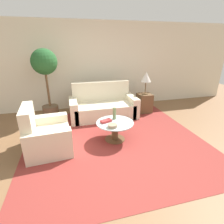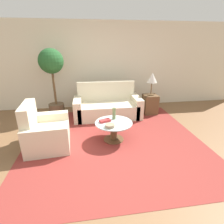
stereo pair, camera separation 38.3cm
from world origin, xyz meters
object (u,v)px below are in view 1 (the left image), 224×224
object	(u,v)px
armchair	(45,136)
book_stack	(106,121)
sofa_main	(103,106)
bowl	(112,126)
coffee_table	(115,128)
potted_plant	(46,72)
table_lamp	(146,78)
vase	(114,113)

from	to	relation	value
armchair	book_stack	size ratio (longest dim) A/B	4.02
sofa_main	bowl	bearing A→B (deg)	-94.99
sofa_main	armchair	size ratio (longest dim) A/B	1.80
armchair	coffee_table	bearing A→B (deg)	-93.73
potted_plant	book_stack	size ratio (longest dim) A/B	7.26
coffee_table	book_stack	world-z (taller)	book_stack
table_lamp	vase	bearing A→B (deg)	-136.24
coffee_table	bowl	xyz separation A→B (m)	(-0.11, -0.21, 0.18)
coffee_table	bowl	world-z (taller)	bowl
armchair	book_stack	distance (m)	1.24
vase	bowl	world-z (taller)	vase
table_lamp	book_stack	bearing A→B (deg)	-138.00
armchair	vase	distance (m)	1.48
bowl	book_stack	xyz separation A→B (m)	(-0.07, 0.27, -0.01)
armchair	table_lamp	bearing A→B (deg)	-67.01
sofa_main	vase	world-z (taller)	sofa_main
book_stack	table_lamp	bearing A→B (deg)	21.81
table_lamp	potted_plant	size ratio (longest dim) A/B	0.34
sofa_main	book_stack	size ratio (longest dim) A/B	7.23
coffee_table	table_lamp	bearing A→B (deg)	46.83
armchair	table_lamp	world-z (taller)	table_lamp
armchair	coffee_table	world-z (taller)	armchair
sofa_main	table_lamp	distance (m)	1.49
table_lamp	vase	distance (m)	1.84
armchair	book_stack	world-z (taller)	armchair
bowl	table_lamp	bearing A→B (deg)	48.58
armchair	potted_plant	distance (m)	1.93
table_lamp	coffee_table	bearing A→B (deg)	-133.17
potted_plant	book_stack	bearing A→B (deg)	-52.11
sofa_main	coffee_table	bearing A→B (deg)	-91.20
armchair	sofa_main	bearing A→B (deg)	-49.94
potted_plant	vase	bearing A→B (deg)	-45.39
vase	book_stack	bearing A→B (deg)	-150.83
sofa_main	book_stack	bearing A→B (deg)	-98.85
table_lamp	sofa_main	bearing A→B (deg)	179.92
bowl	book_stack	bearing A→B (deg)	104.25
armchair	bowl	size ratio (longest dim) A/B	5.44
potted_plant	coffee_table	bearing A→B (deg)	-49.24
potted_plant	vase	distance (m)	2.18
armchair	bowl	world-z (taller)	armchair
coffee_table	bowl	bearing A→B (deg)	-117.45
armchair	bowl	distance (m)	1.32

